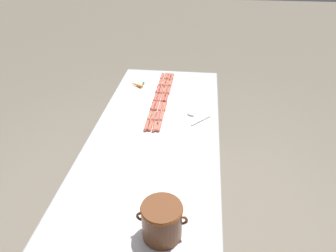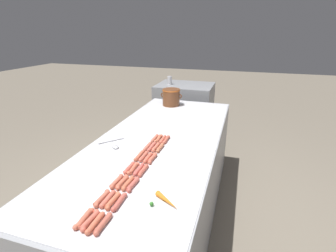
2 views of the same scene
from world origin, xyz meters
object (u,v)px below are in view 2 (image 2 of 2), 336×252
at_px(back_cabinet, 184,115).
at_px(serving_spoon, 114,145).
at_px(hot_dog_13, 159,139).
at_px(hot_dog_6, 155,138).
at_px(hot_dog_19, 156,147).
at_px(hot_dog_17, 139,169).
at_px(hot_dog_21, 103,224).
at_px(carrot, 166,201).
at_px(hot_dog_12, 152,147).
at_px(hot_dog_10, 133,168).
at_px(hot_dog_27, 166,140).
at_px(hot_dog_0, 84,219).
at_px(hot_dog_14, 95,223).
at_px(hot_dog_7, 90,220).
at_px(hot_dog_11, 144,156).
at_px(hot_dog_24, 143,170).
at_px(hot_dog_5, 147,147).
at_px(hot_dog_15, 113,201).
at_px(hot_dog_18, 148,158).
at_px(hot_dog_9, 122,182).
at_px(hot_dog_3, 129,168).
at_px(hot_dog_20, 163,139).
at_px(soda_can, 170,80).
at_px(hot_dog_26, 160,148).
at_px(hot_dog_2, 117,181).
at_px(hot_dog_4, 139,156).
at_px(hot_dog_22, 119,202).
at_px(hot_dog_25, 152,158).
at_px(hot_dog_8, 108,199).
at_px(hot_dog_16, 128,183).
at_px(hot_dog_1, 102,198).
at_px(bean_pot, 171,96).

xyz_separation_m(back_cabinet, serving_spoon, (-0.09, -2.05, 0.40)).
distance_m(back_cabinet, hot_dog_13, 1.90).
xyz_separation_m(hot_dog_6, hot_dog_19, (0.07, -0.16, 0.00)).
distance_m(hot_dog_17, hot_dog_21, 0.49).
bearing_deg(hot_dog_21, carrot, 45.81).
relative_size(hot_dog_6, hot_dog_12, 1.00).
xyz_separation_m(hot_dog_10, hot_dog_27, (0.07, 0.50, 0.00)).
distance_m(hot_dog_13, hot_dog_19, 0.17).
bearing_deg(hot_dog_0, hot_dog_17, 81.73).
height_order(hot_dog_6, hot_dog_14, same).
bearing_deg(hot_dog_7, hot_dog_11, 90.01).
bearing_deg(hot_dog_24, hot_dog_5, 107.05).
distance_m(back_cabinet, hot_dog_15, 2.72).
distance_m(hot_dog_17, hot_dog_18, 0.16).
distance_m(back_cabinet, hot_dog_9, 2.55).
distance_m(back_cabinet, hot_dog_3, 2.39).
xyz_separation_m(hot_dog_5, hot_dog_11, (0.03, -0.16, 0.00)).
bearing_deg(hot_dog_21, back_cabinet, 95.74).
height_order(hot_dog_9, carrot, carrot).
bearing_deg(hot_dog_20, soda_can, 104.98).
xyz_separation_m(hot_dog_7, hot_dog_21, (0.07, -0.00, 0.00)).
bearing_deg(back_cabinet, hot_dog_11, -84.37).
bearing_deg(hot_dog_26, hot_dog_27, 89.95).
height_order(hot_dog_12, hot_dog_24, same).
height_order(hot_dog_2, hot_dog_4, same).
bearing_deg(hot_dog_9, hot_dog_22, -67.51).
xyz_separation_m(hot_dog_19, carrot, (0.27, -0.59, 0.00)).
bearing_deg(carrot, hot_dog_22, -161.50).
xyz_separation_m(hot_dog_3, hot_dog_20, (0.07, 0.50, 0.00)).
relative_size(hot_dog_13, hot_dog_18, 1.00).
height_order(hot_dog_24, hot_dog_25, same).
distance_m(hot_dog_0, hot_dog_26, 0.84).
distance_m(hot_dog_5, hot_dog_7, 0.83).
xyz_separation_m(hot_dog_26, hot_dog_27, (0.00, 0.16, 0.00)).
xyz_separation_m(hot_dog_15, hot_dog_20, (0.00, 0.83, 0.00)).
bearing_deg(hot_dog_22, hot_dog_26, 90.25).
height_order(hot_dog_4, hot_dog_11, same).
relative_size(hot_dog_13, carrot, 0.91).
bearing_deg(hot_dog_8, hot_dog_14, -78.84).
bearing_deg(hot_dog_8, hot_dog_11, 89.97).
bearing_deg(hot_dog_18, carrot, -57.27).
bearing_deg(hot_dog_21, serving_spoon, 115.42).
relative_size(back_cabinet, hot_dog_22, 6.52).
bearing_deg(hot_dog_2, hot_dog_16, 2.17).
xyz_separation_m(hot_dog_8, hot_dog_19, (0.03, 0.67, 0.00)).
relative_size(hot_dog_0, hot_dog_4, 1.00).
bearing_deg(hot_dog_1, hot_dog_26, 81.34).
height_order(hot_dog_12, hot_dog_13, same).
height_order(hot_dog_9, bean_pot, bean_pot).
bearing_deg(hot_dog_17, soda_can, 101.81).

